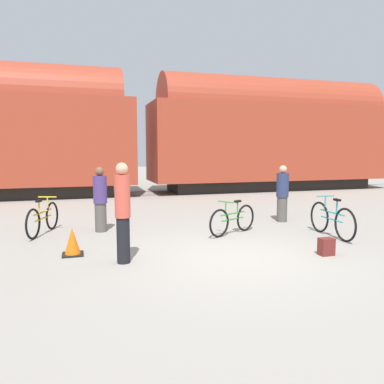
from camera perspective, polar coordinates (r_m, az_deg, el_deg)
name	(u,v)px	position (r m, az deg, el deg)	size (l,w,h in m)	color
ground_plane	(235,257)	(7.36, 6.56, -9.80)	(80.00, 80.00, 0.00)	gray
freight_train	(142,129)	(17.74, -7.66, 9.44)	(25.89, 2.98, 5.70)	black
rail_near	(145,195)	(17.13, -7.13, -0.49)	(37.89, 0.07, 0.01)	#4C4238
rail_far	(140,192)	(18.54, -7.87, 0.02)	(37.89, 0.07, 0.01)	#4C4238
bicycle_green	(233,220)	(9.22, 6.24, -4.19)	(1.51, 0.83, 0.84)	black
bicycle_yellow	(43,219)	(9.84, -21.74, -3.81)	(0.63, 1.73, 0.90)	black
bicycle_teal	(332,220)	(9.47, 20.50, -4.00)	(0.46, 1.80, 0.96)	black
person_in_red	(123,212)	(6.85, -10.51, -2.96)	(0.28, 0.28, 1.83)	black
person_in_purple	(100,199)	(9.64, -13.80, -1.11)	(0.34, 0.34, 1.63)	#514C47
person_in_navy	(282,194)	(11.00, 13.61, -0.25)	(0.34, 0.34, 1.62)	#514C47
backpack	(326,247)	(7.84, 19.78, -7.84)	(0.28, 0.20, 0.34)	maroon
traffic_cone	(72,242)	(7.73, -17.76, -7.32)	(0.40, 0.40, 0.55)	black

